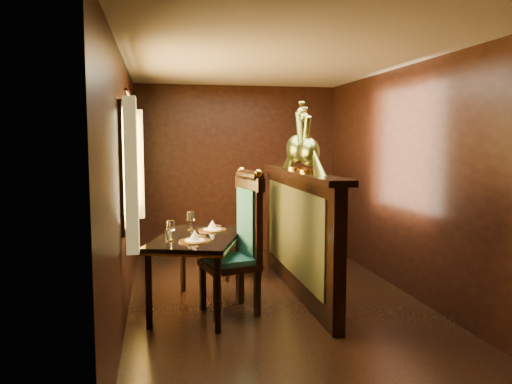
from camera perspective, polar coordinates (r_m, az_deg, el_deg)
ground at (r=5.35m, az=2.24°, el=-12.49°), size 5.00×5.00×0.00m
room_shell at (r=5.08m, az=1.33°, el=4.70°), size 3.04×5.04×2.52m
partition at (r=5.54m, az=4.78°, el=-4.26°), size 0.26×2.70×1.36m
dining_table at (r=5.00m, az=-6.68°, el=-5.81°), size 1.13×1.45×0.95m
chair_left at (r=4.92m, az=-1.64°, el=-5.23°), size 0.61×0.63×1.42m
chair_right at (r=6.16m, az=-0.78°, el=-3.91°), size 0.46×0.49×1.22m
peacock_left at (r=5.09m, az=6.11°, el=5.97°), size 0.21×0.57×0.68m
peacock_right at (r=5.52m, az=4.70°, el=6.33°), size 0.23×0.62×0.74m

